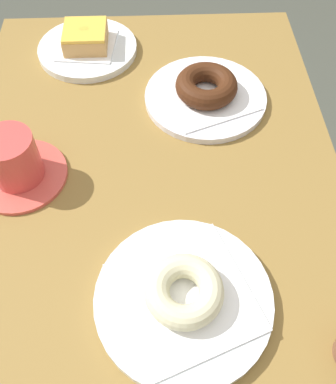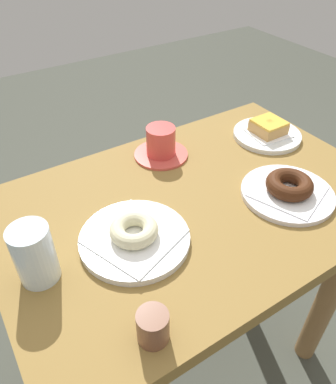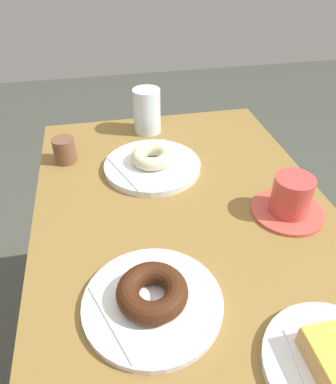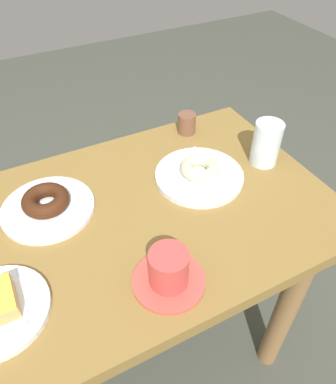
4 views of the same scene
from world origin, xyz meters
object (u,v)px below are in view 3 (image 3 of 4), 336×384
object	(u,v)px
plate_glazed_square	(336,367)
sugar_jar	(65,150)
donut_chocolate_ring	(152,292)
water_glass	(147,111)
plate_chocolate_ring	(153,303)
coffee_cup	(291,198)
donut_sugar_ring	(152,156)
plate_sugar_ring	(152,166)

from	to	relation	value
plate_glazed_square	sugar_jar	size ratio (longest dim) A/B	3.20
donut_chocolate_ring	water_glass	size ratio (longest dim) A/B	0.91
plate_chocolate_ring	water_glass	world-z (taller)	water_glass
coffee_cup	plate_glazed_square	bearing A→B (deg)	164.93
plate_chocolate_ring	donut_chocolate_ring	distance (m)	0.03
donut_sugar_ring	plate_chocolate_ring	distance (m)	0.39
donut_sugar_ring	coffee_cup	bearing A→B (deg)	-131.35
water_glass	sugar_jar	world-z (taller)	water_glass
donut_sugar_ring	sugar_jar	world-z (taller)	sugar_jar
plate_glazed_square	sugar_jar	world-z (taller)	sugar_jar
plate_chocolate_ring	coffee_cup	size ratio (longest dim) A/B	1.49
plate_glazed_square	coffee_cup	bearing A→B (deg)	-15.07
coffee_cup	plate_chocolate_ring	bearing A→B (deg)	118.17
water_glass	sugar_jar	bearing A→B (deg)	117.60
plate_sugar_ring	donut_chocolate_ring	size ratio (longest dim) A/B	2.09
sugar_jar	plate_sugar_ring	bearing A→B (deg)	-110.59
donut_sugar_ring	plate_chocolate_ring	world-z (taller)	donut_sugar_ring
donut_chocolate_ring	sugar_jar	distance (m)	0.49
donut_chocolate_ring	plate_sugar_ring	bearing A→B (deg)	-9.47
donut_chocolate_ring	sugar_jar	size ratio (longest dim) A/B	1.80
sugar_jar	donut_sugar_ring	bearing A→B (deg)	-110.59
plate_sugar_ring	plate_glazed_square	xyz separation A→B (m)	(-0.54, -0.16, -0.00)
donut_chocolate_ring	coffee_cup	xyz separation A→B (m)	(0.17, -0.31, 0.00)
donut_sugar_ring	donut_chocolate_ring	bearing A→B (deg)	170.53
coffee_cup	sugar_jar	size ratio (longest dim) A/B	2.40
plate_glazed_square	coffee_cup	xyz separation A→B (m)	(0.32, -0.09, 0.03)
water_glass	plate_sugar_ring	bearing A→B (deg)	174.49
plate_glazed_square	plate_sugar_ring	bearing A→B (deg)	16.79
donut_chocolate_ring	sugar_jar	world-z (taller)	sugar_jar
plate_chocolate_ring	water_glass	size ratio (longest dim) A/B	1.81
plate_glazed_square	donut_chocolate_ring	distance (m)	0.28
plate_sugar_ring	donut_chocolate_ring	xyz separation A→B (m)	(-0.39, 0.06, 0.03)
plate_glazed_square	sugar_jar	distance (m)	0.72
donut_sugar_ring	plate_chocolate_ring	size ratio (longest dim) A/B	0.45
plate_glazed_square	water_glass	size ratio (longest dim) A/B	1.62
water_glass	coffee_cup	bearing A→B (deg)	-151.02
donut_sugar_ring	donut_chocolate_ring	size ratio (longest dim) A/B	0.91
plate_sugar_ring	donut_sugar_ring	size ratio (longest dim) A/B	2.30
plate_sugar_ring	coffee_cup	xyz separation A→B (m)	(-0.22, -0.25, 0.03)
plate_glazed_square	plate_chocolate_ring	distance (m)	0.27
plate_glazed_square	plate_chocolate_ring	bearing A→B (deg)	56.15
donut_chocolate_ring	water_glass	bearing A→B (deg)	-8.14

